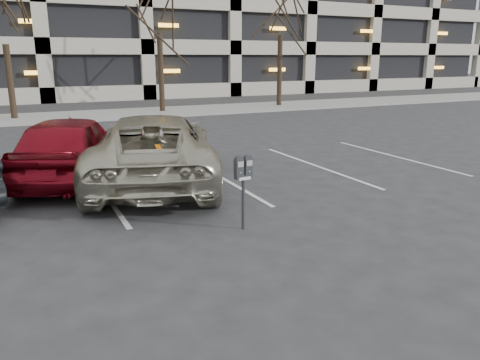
# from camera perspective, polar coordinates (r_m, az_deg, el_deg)

# --- Properties ---
(ground) EXTENTS (140.00, 140.00, 0.00)m
(ground) POSITION_cam_1_polar(r_m,az_deg,el_deg) (8.83, -4.82, -4.01)
(ground) COLOR #28282B
(ground) RESTS_ON ground
(sidewalk) EXTENTS (80.00, 4.00, 0.12)m
(sidewalk) POSITION_cam_1_polar(r_m,az_deg,el_deg) (24.17, -18.61, 7.41)
(sidewalk) COLOR gray
(sidewalk) RESTS_ON ground
(stall_lines) EXTENTS (16.90, 5.20, 0.00)m
(stall_lines) POSITION_cam_1_polar(r_m,az_deg,el_deg) (10.63, -16.37, -1.28)
(stall_lines) COLOR silver
(stall_lines) RESTS_ON ground
(parking_meter) EXTENTS (0.33, 0.15, 1.25)m
(parking_meter) POSITION_cam_1_polar(r_m,az_deg,el_deg) (7.72, 0.41, 0.69)
(parking_meter) COLOR black
(parking_meter) RESTS_ON ground
(suv_silver) EXTENTS (4.23, 6.26, 1.60)m
(suv_silver) POSITION_cam_1_polar(r_m,az_deg,el_deg) (10.89, -10.48, 3.74)
(suv_silver) COLOR #B4AE99
(suv_silver) RESTS_ON ground
(car_red) EXTENTS (3.35, 4.98, 1.57)m
(car_red) POSITION_cam_1_polar(r_m,az_deg,el_deg) (11.69, -19.98, 3.78)
(car_red) COLOR maroon
(car_red) RESTS_ON ground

